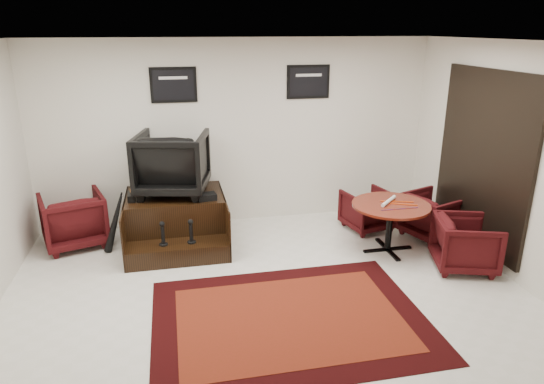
{
  "coord_description": "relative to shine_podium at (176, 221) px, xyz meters",
  "views": [
    {
      "loc": [
        -0.97,
        -4.7,
        2.94
      ],
      "look_at": [
        0.21,
        0.9,
        0.98
      ],
      "focal_mm": 32.0,
      "sensor_mm": 36.0,
      "label": 1
    }
  ],
  "objects": [
    {
      "name": "shine_chair",
      "position": [
        0.0,
        0.14,
        0.86
      ],
      "size": [
        1.11,
        1.06,
        0.97
      ],
      "primitive_type": "imported",
      "rotation": [
        0.0,
        0.0,
        2.92
      ],
      "color": "black",
      "rests_on": "shine_podium"
    },
    {
      "name": "table_chair_corner",
      "position": [
        3.57,
        -1.55,
        0.05
      ],
      "size": [
        0.86,
        0.89,
        0.74
      ],
      "primitive_type": "imported",
      "rotation": [
        0.0,
        0.0,
        1.27
      ],
      "color": "black",
      "rests_on": "ground"
    },
    {
      "name": "shine_podium",
      "position": [
        0.0,
        0.0,
        0.0
      ],
      "size": [
        1.36,
        1.4,
        0.7
      ],
      "color": "black",
      "rests_on": "ground"
    },
    {
      "name": "ground",
      "position": [
        0.99,
        -1.8,
        -0.32
      ],
      "size": [
        6.0,
        6.0,
        0.0
      ],
      "primitive_type": "plane",
      "color": "silver",
      "rests_on": "ground"
    },
    {
      "name": "umbrella_hooked",
      "position": [
        -0.83,
        0.05,
        0.09
      ],
      "size": [
        0.31,
        0.11,
        0.82
      ],
      "primitive_type": null,
      "color": "black",
      "rests_on": "ground"
    },
    {
      "name": "room_shell",
      "position": [
        1.4,
        -1.68,
        1.46
      ],
      "size": [
        6.02,
        5.02,
        2.81
      ],
      "color": "silver",
      "rests_on": "ground"
    },
    {
      "name": "umbrella_black",
      "position": [
        -0.82,
        -0.14,
        0.09
      ],
      "size": [
        0.31,
        0.12,
        0.83
      ],
      "primitive_type": null,
      "color": "black",
      "rests_on": "ground"
    },
    {
      "name": "shoes_pair",
      "position": [
        -0.52,
        -0.03,
        0.43
      ],
      "size": [
        0.23,
        0.27,
        0.1
      ],
      "color": "black",
      "rests_on": "shine_podium"
    },
    {
      "name": "meeting_table",
      "position": [
        2.84,
        -0.87,
        0.27
      ],
      "size": [
        1.04,
        1.04,
        0.68
      ],
      "color": "#4F180B",
      "rests_on": "ground"
    },
    {
      "name": "paper_roll",
      "position": [
        2.83,
        -0.81,
        0.38
      ],
      "size": [
        0.34,
        0.33,
        0.05
      ],
      "primitive_type": "cylinder",
      "rotation": [
        0.0,
        1.57,
        0.77
      ],
      "color": "silver",
      "rests_on": "meeting_table"
    },
    {
      "name": "area_rug",
      "position": [
        1.11,
        -2.22,
        -0.32
      ],
      "size": [
        2.86,
        2.15,
        0.01
      ],
      "color": "black",
      "rests_on": "ground"
    },
    {
      "name": "table_clutter",
      "position": [
        2.93,
        -0.91,
        0.36
      ],
      "size": [
        0.57,
        0.35,
        0.01
      ],
      "color": "#DB450C",
      "rests_on": "meeting_table"
    },
    {
      "name": "table_chair_window",
      "position": [
        3.66,
        -0.56,
        0.04
      ],
      "size": [
        0.86,
        0.89,
        0.73
      ],
      "primitive_type": "imported",
      "rotation": [
        0.0,
        0.0,
        1.92
      ],
      "color": "black",
      "rests_on": "ground"
    },
    {
      "name": "armchair_side",
      "position": [
        -1.41,
        0.22,
        0.09
      ],
      "size": [
        1.0,
        0.97,
        0.83
      ],
      "primitive_type": "imported",
      "rotation": [
        0.0,
        0.0,
        3.45
      ],
      "color": "black",
      "rests_on": "ground"
    },
    {
      "name": "polish_kit",
      "position": [
        0.43,
        -0.24,
        0.42
      ],
      "size": [
        0.28,
        0.21,
        0.09
      ],
      "primitive_type": "cube",
      "rotation": [
        0.0,
        0.0,
        0.14
      ],
      "color": "black",
      "rests_on": "shine_podium"
    },
    {
      "name": "table_chair_back",
      "position": [
        2.85,
        -0.08,
        0.01
      ],
      "size": [
        0.77,
        0.74,
        0.67
      ],
      "primitive_type": "imported",
      "rotation": [
        0.0,
        0.0,
        3.37
      ],
      "color": "black",
      "rests_on": "ground"
    }
  ]
}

